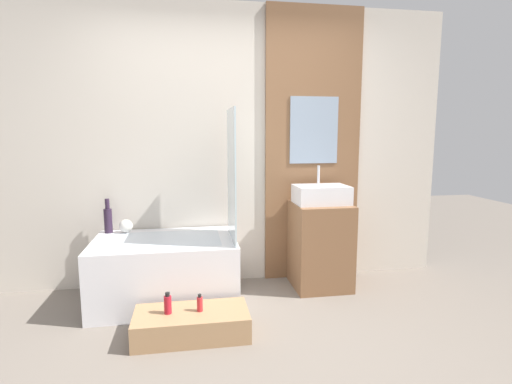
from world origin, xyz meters
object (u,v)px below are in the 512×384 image
vase_tall_dark (108,219)px  vase_round_light (126,226)px  bathtub (166,270)px  sink (321,194)px  bottle_soap_primary (168,304)px  bottle_soap_secondary (200,304)px  wooden_step_bench (192,324)px

vase_tall_dark → vase_round_light: vase_tall_dark is taller
bathtub → sink: 1.53m
vase_round_light → vase_tall_dark: bearing=171.1°
vase_round_light → bottle_soap_primary: bearing=-66.5°
sink → bottle_soap_primary: (-1.36, -0.75, -0.62)m
vase_round_light → bottle_soap_secondary: (0.62, -0.92, -0.37)m
bathtub → bottle_soap_primary: bathtub is taller
bathtub → bottle_soap_primary: bearing=-85.8°
wooden_step_bench → bottle_soap_secondary: 0.16m
bathtub → bottle_soap_secondary: 0.69m
wooden_step_bench → sink: bearing=32.1°
vase_round_light → bottle_soap_primary: (0.40, -0.92, -0.36)m
bathtub → bottle_soap_primary: 0.64m
wooden_step_bench → vase_tall_dark: 1.32m
vase_tall_dark → bottle_soap_secondary: vase_tall_dark is taller
vase_tall_dark → bottle_soap_primary: size_ratio=2.00×
vase_round_light → bottle_soap_primary: 1.06m
bathtub → vase_tall_dark: (-0.50, 0.31, 0.40)m
vase_tall_dark → bottle_soap_primary: 1.17m
bathtub → vase_round_light: size_ratio=9.99×
bottle_soap_secondary → vase_round_light: bearing=124.0°
sink → vase_round_light: size_ratio=4.07×
bottle_soap_primary → bottle_soap_secondary: (0.22, 0.00, -0.01)m
vase_round_light → bottle_soap_secondary: 1.17m
bottle_soap_primary → vase_tall_dark: bearing=120.3°
bottle_soap_secondary → sink: bearing=33.5°
vase_tall_dark → bottle_soap_primary: vase_tall_dark is taller
vase_round_light → bottle_soap_secondary: bearing=-56.0°
sink → bottle_soap_secondary: bearing=-146.5°
vase_tall_dark → bottle_soap_primary: (0.55, -0.94, -0.42)m
wooden_step_bench → bottle_soap_primary: 0.23m
bathtub → vase_tall_dark: bearing=148.7°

